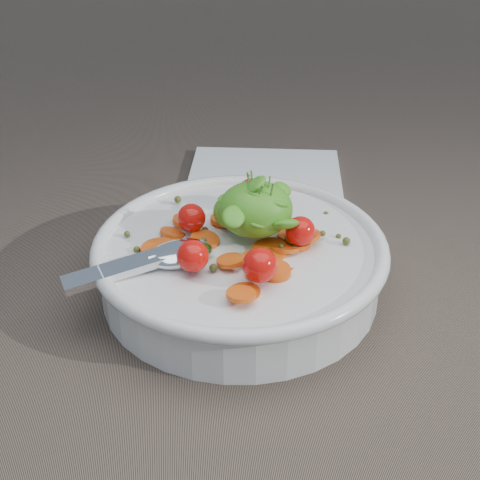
{
  "coord_description": "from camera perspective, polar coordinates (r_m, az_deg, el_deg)",
  "views": [
    {
      "loc": [
        -0.07,
        -0.49,
        0.35
      ],
      "look_at": [
        -0.03,
        -0.01,
        0.05
      ],
      "focal_mm": 50.0,
      "sensor_mm": 36.0,
      "label": 1
    }
  ],
  "objects": [
    {
      "name": "ground",
      "position": [
        0.61,
        2.46,
        -3.28
      ],
      "size": [
        6.0,
        6.0,
        0.0
      ],
      "primitive_type": "plane",
      "color": "brown",
      "rests_on": "ground"
    },
    {
      "name": "bowl",
      "position": [
        0.58,
        -0.0,
        -1.83
      ],
      "size": [
        0.27,
        0.25,
        0.11
      ],
      "color": "silver",
      "rests_on": "ground"
    },
    {
      "name": "napkin",
      "position": [
        0.77,
        2.12,
        5.28
      ],
      "size": [
        0.2,
        0.18,
        0.01
      ],
      "primitive_type": "cube",
      "rotation": [
        0.0,
        0.0,
        -0.16
      ],
      "color": "white",
      "rests_on": "ground"
    }
  ]
}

